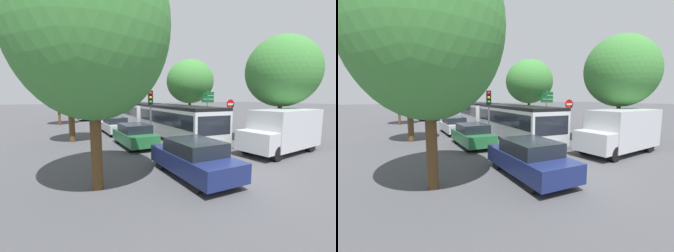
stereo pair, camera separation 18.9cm
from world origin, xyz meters
The scene contains 15 objects.
ground_plane centered at (0.00, 0.00, 0.00)m, with size 200.00×200.00×0.00m, color #47474C.
articulated_bus centered at (1.88, 11.18, 1.38)m, with size 3.16×16.23×2.40m.
city_bus_rear centered at (-1.71, 27.89, 1.37)m, with size 3.09×11.09×2.36m.
queued_car_navy centered at (-1.55, 0.66, 0.71)m, with size 1.75×4.07×1.41m.
queued_car_green centered at (-1.78, 6.66, 0.70)m, with size 1.70×3.97×1.38m.
queued_car_silver centered at (-1.60, 11.97, 0.69)m, with size 1.68×3.92×1.36m.
white_van centered at (4.78, 1.55, 1.24)m, with size 5.19×2.50×2.31m.
traffic_light centered at (-0.38, 7.40, 2.50)m, with size 0.38×0.40×3.40m.
no_entry_sign centered at (5.27, 6.07, 1.88)m, with size 0.70×0.08×2.82m.
direction_sign_post centered at (6.76, 10.67, 2.57)m, with size 0.42×1.37×3.60m.
tree_left_near centered at (-4.97, 1.13, 5.13)m, with size 4.79×4.79×8.03m.
tree_left_mid centered at (-5.00, 9.96, 3.98)m, with size 3.58×3.58×5.89m.
tree_left_far centered at (-5.40, 20.51, 4.62)m, with size 3.47×3.47×6.65m.
tree_right_near centered at (6.66, 3.14, 4.56)m, with size 4.39×4.39×6.75m.
tree_right_mid centered at (6.50, 13.18, 4.42)m, with size 4.73×4.73×6.72m.
Camera 1 is at (-6.20, -6.18, 3.00)m, focal length 24.00 mm.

